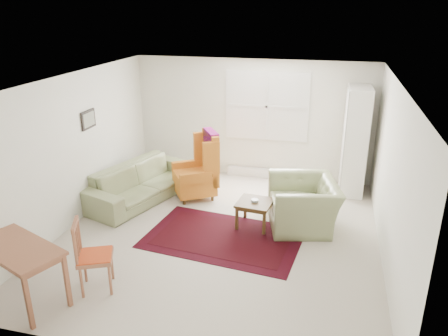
% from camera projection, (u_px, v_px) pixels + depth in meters
% --- Properties ---
extents(room, '(5.04, 5.54, 2.51)m').
position_uv_depth(room, '(224.00, 158.00, 6.87)').
color(room, beige).
rests_on(room, ground).
extents(rug, '(2.60, 1.84, 0.02)m').
position_uv_depth(rug, '(223.00, 237.00, 7.02)').
color(rug, black).
rests_on(rug, ground).
extents(sofa, '(1.63, 2.51, 0.94)m').
position_uv_depth(sofa, '(142.00, 176.00, 8.28)').
color(sofa, '#818B5C').
rests_on(sofa, ground).
extents(armchair, '(1.34, 1.45, 0.96)m').
position_uv_depth(armchair, '(303.00, 199.00, 7.27)').
color(armchair, '#818B5C').
rests_on(armchair, ground).
extents(wingback_chair, '(1.08, 1.06, 1.31)m').
position_uv_depth(wingback_chair, '(194.00, 165.00, 8.29)').
color(wingback_chair, orange).
rests_on(wingback_chair, ground).
extents(coffee_table, '(0.61, 0.61, 0.46)m').
position_uv_depth(coffee_table, '(254.00, 214.00, 7.32)').
color(coffee_table, '#473015').
rests_on(coffee_table, ground).
extents(stool, '(0.37, 0.37, 0.45)m').
position_uv_depth(stool, '(191.00, 176.00, 8.91)').
color(stool, white).
rests_on(stool, ground).
extents(cabinet, '(0.46, 0.85, 2.09)m').
position_uv_depth(cabinet, '(355.00, 141.00, 8.41)').
color(cabinet, white).
rests_on(cabinet, ground).
extents(desk, '(1.36, 1.03, 0.77)m').
position_uv_depth(desk, '(22.00, 273.00, 5.43)').
color(desk, '#965A3C').
rests_on(desk, ground).
extents(desk_chair, '(0.57, 0.57, 0.99)m').
position_uv_depth(desk_chair, '(95.00, 255.00, 5.62)').
color(desk_chair, '#965A3C').
rests_on(desk_chair, ground).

